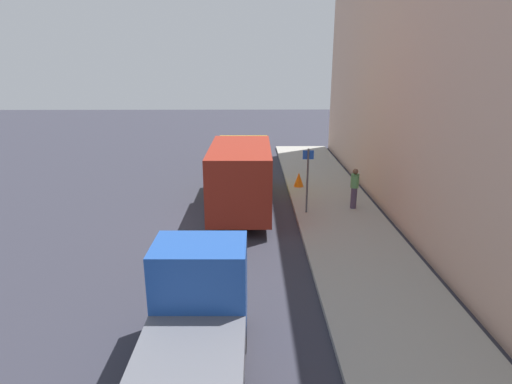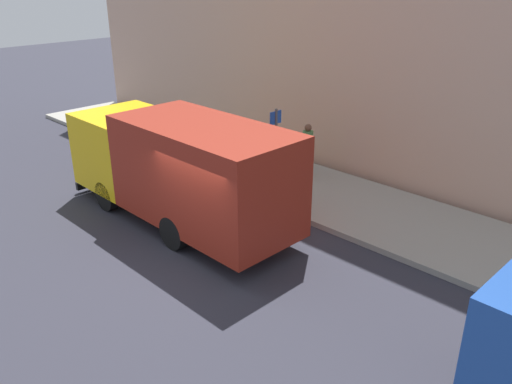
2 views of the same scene
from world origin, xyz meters
TOP-DOWN VIEW (x-y plane):
  - ground at (0.00, 0.00)m, footprint 80.00×80.00m
  - sidewalk at (4.77, 0.00)m, footprint 3.55×30.00m
  - large_utility_truck at (0.76, 1.96)m, footprint 2.46×7.39m
  - pedestrian_walking at (5.50, 1.48)m, footprint 0.48×0.48m
  - traffic_cone_orange at (3.54, 4.75)m, footprint 0.49×0.49m
  - street_sign_post at (3.45, 1.00)m, footprint 0.44×0.08m

SIDE VIEW (x-z plane):
  - ground at x=0.00m, z-range 0.00..0.00m
  - sidewalk at x=4.77m, z-range 0.00..0.16m
  - traffic_cone_orange at x=3.54m, z-range 0.16..0.86m
  - pedestrian_walking at x=5.50m, z-range 0.21..1.93m
  - large_utility_truck at x=0.76m, z-range 0.13..3.06m
  - street_sign_post at x=3.45m, z-range 0.39..3.05m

